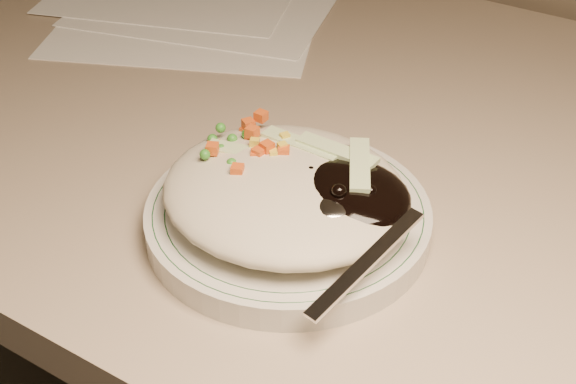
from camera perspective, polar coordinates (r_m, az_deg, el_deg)
The scene contains 5 objects.
desk at distance 0.85m, azimuth 11.74°, elevation -9.37°, with size 1.40×0.70×0.74m.
plate at distance 0.63m, azimuth -0.00°, elevation -1.89°, with size 0.22×0.22×0.02m, color silver.
plate_rim at distance 0.63m, azimuth -0.00°, elevation -1.17°, with size 0.21×0.21×0.00m.
meal at distance 0.61m, azimuth 0.31°, elevation 0.26°, with size 0.20×0.19×0.05m.
papers at distance 1.01m, azimuth -7.10°, elevation 12.91°, with size 0.43×0.38×0.00m.
Camera 1 is at (0.16, 0.80, 1.15)m, focal length 50.00 mm.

